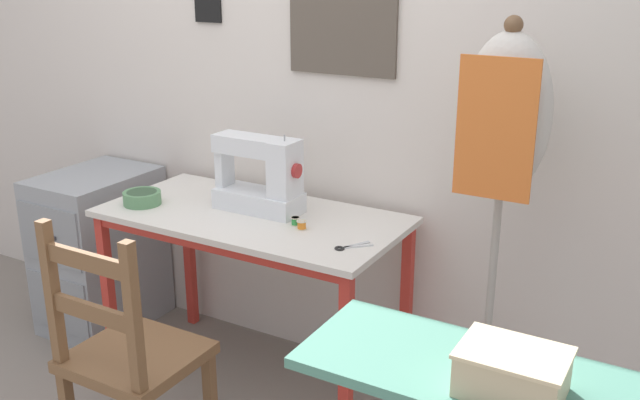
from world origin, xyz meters
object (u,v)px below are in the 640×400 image
(fabric_bowl, at_px, (142,198))
(sewing_machine, at_px, (262,177))
(scissors, at_px, (348,247))
(wooden_chair, at_px, (129,360))
(filing_cabinet, at_px, (100,250))
(dress_form, at_px, (503,148))
(thread_spool_near_machine, at_px, (295,221))
(thread_spool_mid_table, at_px, (302,225))
(storage_box, at_px, (512,372))

(fabric_bowl, bearing_deg, sewing_machine, 20.55)
(scissors, relative_size, wooden_chair, 0.13)
(filing_cabinet, distance_m, dress_form, 2.00)
(fabric_bowl, bearing_deg, thread_spool_near_machine, 8.80)
(sewing_machine, xyz_separation_m, wooden_chair, (-0.03, -0.74, -0.43))
(filing_cabinet, bearing_deg, thread_spool_near_machine, -3.70)
(thread_spool_mid_table, height_order, dress_form, dress_form)
(thread_spool_near_machine, bearing_deg, thread_spool_mid_table, -29.45)
(filing_cabinet, bearing_deg, wooden_chair, -38.92)
(fabric_bowl, relative_size, dress_form, 0.10)
(filing_cabinet, relative_size, dress_form, 0.49)
(fabric_bowl, relative_size, scissors, 1.20)
(storage_box, bearing_deg, dress_form, 107.77)
(thread_spool_mid_table, relative_size, filing_cabinet, 0.05)
(scissors, distance_m, thread_spool_mid_table, 0.24)
(thread_spool_near_machine, xyz_separation_m, thread_spool_mid_table, (0.04, -0.02, 0.00))
(thread_spool_near_machine, height_order, filing_cabinet, thread_spool_near_machine)
(thread_spool_near_machine, bearing_deg, storage_box, -40.88)
(scissors, height_order, storage_box, storage_box)
(dress_form, bearing_deg, sewing_machine, -176.20)
(fabric_bowl, distance_m, wooden_chair, 0.78)
(sewing_machine, xyz_separation_m, thread_spool_mid_table, (0.24, -0.10, -0.12))
(scissors, xyz_separation_m, thread_spool_mid_table, (-0.23, 0.07, 0.01))
(scissors, xyz_separation_m, wooden_chair, (-0.50, -0.57, -0.30))
(fabric_bowl, xyz_separation_m, wooden_chair, (0.44, -0.56, -0.32))
(thread_spool_mid_table, bearing_deg, filing_cabinet, 175.28)
(sewing_machine, xyz_separation_m, scissors, (0.47, -0.17, -0.14))
(sewing_machine, xyz_separation_m, dress_form, (0.92, 0.06, 0.22))
(wooden_chair, xyz_separation_m, storage_box, (1.28, -0.25, 0.49))
(thread_spool_mid_table, xyz_separation_m, filing_cabinet, (-1.19, 0.10, -0.38))
(fabric_bowl, distance_m, thread_spool_near_machine, 0.68)
(scissors, bearing_deg, thread_spool_near_machine, 160.26)
(wooden_chair, relative_size, filing_cabinet, 1.25)
(fabric_bowl, xyz_separation_m, thread_spool_near_machine, (0.67, 0.10, -0.01))
(sewing_machine, height_order, scissors, sewing_machine)
(sewing_machine, height_order, storage_box, sewing_machine)
(thread_spool_near_machine, bearing_deg, filing_cabinet, 176.30)
(sewing_machine, height_order, dress_form, dress_form)
(fabric_bowl, height_order, storage_box, storage_box)
(sewing_machine, distance_m, dress_form, 0.95)
(filing_cabinet, distance_m, storage_box, 2.48)
(thread_spool_near_machine, distance_m, thread_spool_mid_table, 0.05)
(scissors, relative_size, filing_cabinet, 0.17)
(thread_spool_mid_table, xyz_separation_m, wooden_chair, (-0.27, -0.64, -0.31))
(scissors, distance_m, thread_spool_near_machine, 0.29)
(sewing_machine, distance_m, scissors, 0.52)
(thread_spool_near_machine, distance_m, storage_box, 1.41)
(sewing_machine, height_order, filing_cabinet, sewing_machine)
(storage_box, bearing_deg, scissors, 133.78)
(thread_spool_near_machine, xyz_separation_m, wooden_chair, (-0.23, -0.67, -0.31))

